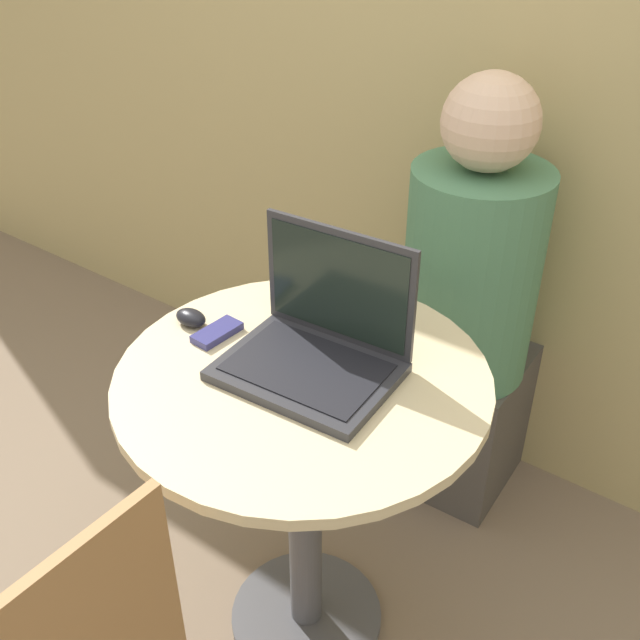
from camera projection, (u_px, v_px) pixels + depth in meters
The scene contains 7 objects.
ground_plane at pixel (307, 617), 1.86m from camera, with size 12.00×12.00×0.00m, color #7F6B56.
back_wall at pixel (523, 6), 1.73m from camera, with size 7.00×0.05×2.60m.
round_table at pixel (304, 446), 1.55m from camera, with size 0.73×0.73×0.76m.
laptop at pixel (319, 342), 1.44m from camera, with size 0.34×0.27×0.26m.
cell_phone at pixel (217, 332), 1.55m from camera, with size 0.06×0.11×0.02m.
computer_mouse at pixel (191, 317), 1.58m from camera, with size 0.07×0.05×0.03m.
person_seated at pixel (471, 331), 2.01m from camera, with size 0.34×0.53×1.21m.
Camera 1 is at (0.70, -0.91, 1.64)m, focal length 42.00 mm.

